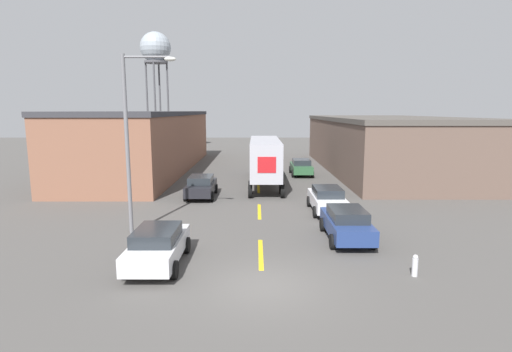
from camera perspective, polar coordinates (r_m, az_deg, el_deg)
name	(u,v)px	position (r m, az deg, el deg)	size (l,w,h in m)	color
ground_plane	(263,286)	(14.78, 0.98, -15.42)	(160.00, 160.00, 0.00)	#4C4947
road_centerline	(260,211)	(24.89, 0.62, -5.08)	(0.20, 18.61, 0.01)	gold
warehouse_left	(150,141)	(43.39, -14.97, 4.87)	(8.59, 30.06, 6.13)	brown
warehouse_right	(388,144)	(43.83, 18.28, 4.39)	(12.42, 28.42, 5.57)	brown
semi_truck	(265,157)	(33.92, 1.36, 2.76)	(2.65, 13.19, 3.90)	navy
parked_car_right_far	(302,167)	(38.92, 6.60, 1.33)	(2.06, 4.47, 1.57)	#2D5B38
parked_car_right_near	(348,223)	(19.87, 12.95, -6.57)	(2.06, 4.47, 1.57)	navy
parked_car_right_mid	(328,199)	(24.96, 10.26, -3.24)	(2.06, 4.47, 1.57)	silver
parked_car_left_near	(159,245)	(16.78, -13.71, -9.58)	(2.06, 4.47, 1.57)	silver
parked_car_left_far	(202,186)	(29.07, -7.69, -1.40)	(2.06, 4.47, 1.57)	black
water_tower	(157,50)	(65.83, -14.00, 17.02)	(4.66, 4.66, 18.08)	#47474C
street_lamp	(133,133)	(20.70, -17.11, 5.93)	(2.65, 0.32, 8.88)	slate
fire_hydrant	(416,266)	(16.54, 21.90, -11.79)	(0.22, 0.22, 0.85)	silver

